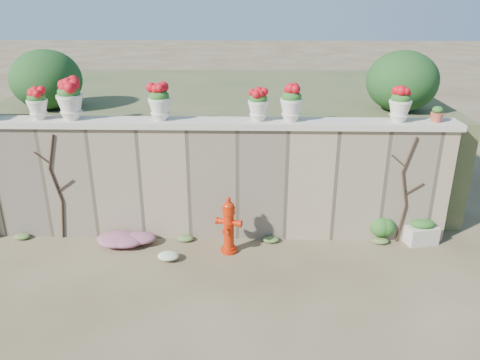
{
  "coord_description": "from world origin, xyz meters",
  "views": [
    {
      "loc": [
        0.64,
        -5.7,
        4.03
      ],
      "look_at": [
        0.46,
        1.4,
        1.2
      ],
      "focal_mm": 35.0,
      "sensor_mm": 36.0,
      "label": 1
    }
  ],
  "objects_px": {
    "planter_box": "(421,232)",
    "terracotta_pot": "(437,115)",
    "fire_hydrant": "(229,225)",
    "urn_pot_0": "(37,104)"
  },
  "relations": [
    {
      "from": "fire_hydrant",
      "to": "terracotta_pot",
      "type": "xyz_separation_m",
      "value": [
        3.37,
        0.64,
        1.72
      ]
    },
    {
      "from": "planter_box",
      "to": "terracotta_pot",
      "type": "relative_size",
      "value": 2.39
    },
    {
      "from": "planter_box",
      "to": "urn_pot_0",
      "type": "xyz_separation_m",
      "value": [
        -6.48,
        0.25,
        2.15
      ]
    },
    {
      "from": "fire_hydrant",
      "to": "urn_pot_0",
      "type": "xyz_separation_m",
      "value": [
        -3.17,
        0.64,
        1.86
      ]
    },
    {
      "from": "fire_hydrant",
      "to": "terracotta_pot",
      "type": "distance_m",
      "value": 3.83
    },
    {
      "from": "fire_hydrant",
      "to": "terracotta_pot",
      "type": "relative_size",
      "value": 3.99
    },
    {
      "from": "planter_box",
      "to": "terracotta_pot",
      "type": "height_order",
      "value": "terracotta_pot"
    },
    {
      "from": "fire_hydrant",
      "to": "urn_pot_0",
      "type": "relative_size",
      "value": 1.88
    },
    {
      "from": "fire_hydrant",
      "to": "planter_box",
      "type": "distance_m",
      "value": 3.35
    },
    {
      "from": "planter_box",
      "to": "urn_pot_0",
      "type": "distance_m",
      "value": 6.84
    }
  ]
}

